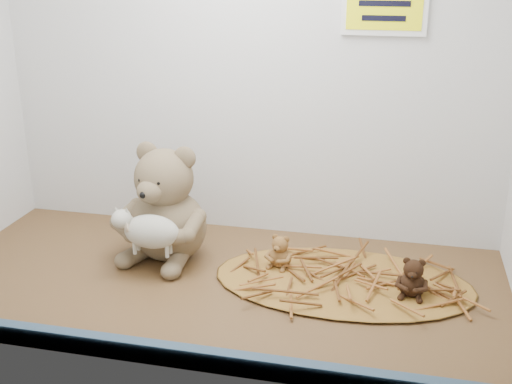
% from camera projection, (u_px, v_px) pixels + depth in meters
% --- Properties ---
extents(alcove_shell, '(1.20, 0.60, 0.90)m').
position_uv_depth(alcove_shell, '(224.00, 60.00, 1.27)').
color(alcove_shell, '#482B19').
rests_on(alcove_shell, ground).
extents(front_rail, '(1.19, 0.02, 0.04)m').
position_uv_depth(front_rail, '(167.00, 354.00, 1.07)').
color(front_rail, '#31475F').
rests_on(front_rail, shelf_floor).
extents(straw_bed, '(0.54, 0.32, 0.01)m').
position_uv_depth(straw_bed, '(343.00, 281.00, 1.34)').
color(straw_bed, brown).
rests_on(straw_bed, shelf_floor).
extents(main_teddy, '(0.25, 0.26, 0.26)m').
position_uv_depth(main_teddy, '(167.00, 202.00, 1.42)').
color(main_teddy, olive).
rests_on(main_teddy, shelf_floor).
extents(toy_lamb, '(0.16, 0.10, 0.10)m').
position_uv_depth(toy_lamb, '(152.00, 232.00, 1.34)').
color(toy_lamb, beige).
rests_on(toy_lamb, main_teddy).
extents(mini_teddy_tan, '(0.07, 0.08, 0.07)m').
position_uv_depth(mini_teddy_tan, '(280.00, 250.00, 1.39)').
color(mini_teddy_tan, brown).
rests_on(mini_teddy_tan, straw_bed).
extents(mini_teddy_brown, '(0.07, 0.07, 0.08)m').
position_uv_depth(mini_teddy_brown, '(413.00, 276.00, 1.26)').
color(mini_teddy_brown, black).
rests_on(mini_teddy_brown, straw_bed).
extents(wall_sign, '(0.16, 0.01, 0.11)m').
position_uv_depth(wall_sign, '(385.00, 3.00, 1.36)').
color(wall_sign, yellow).
rests_on(wall_sign, back_wall).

